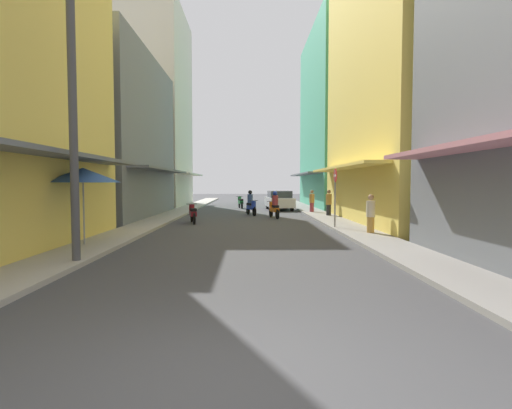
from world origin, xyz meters
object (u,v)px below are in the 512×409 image
Objects in this scene: motorbike_maroon at (193,213)px; motorbike_green at (241,202)px; motorbike_orange at (274,206)px; motorbike_blue at (251,204)px; pedestrian_crossing at (371,215)px; parked_car at (279,200)px; street_sign_no_entry at (335,190)px; pedestrian_foreground at (312,202)px; pedestrian_midway at (329,204)px; utility_pole at (73,102)px; vendor_umbrella at (83,175)px.

motorbike_green is at bearing 79.90° from motorbike_maroon.
motorbike_orange and motorbike_blue have the same top height.
motorbike_orange is 1.00× the size of motorbike_maroon.
pedestrian_crossing reaches higher than motorbike_blue.
motorbike_blue is 5.50m from parked_car.
street_sign_no_entry reaches higher than motorbike_maroon.
pedestrian_crossing is at bearing -87.52° from pedestrian_foreground.
pedestrian_midway is 6.39m from street_sign_no_entry.
motorbike_maroon is 5.75m from motorbike_blue.
motorbike_maroon is 1.13× the size of pedestrian_foreground.
pedestrian_foreground is at bearing -49.28° from motorbike_green.
pedestrian_foreground is 18.86m from utility_pole.
motorbike_orange is at bearing 112.81° from pedestrian_crossing.
pedestrian_midway reaches higher than pedestrian_foreground.
vendor_umbrella is (-9.83, -11.01, 1.45)m from pedestrian_midway.
pedestrian_crossing is 0.20× the size of utility_pole.
motorbike_orange is at bearing -76.90° from motorbike_green.
motorbike_maroon is 0.23× the size of utility_pole.
parked_car is at bearing -34.28° from motorbike_green.
motorbike_blue is 10.83m from pedestrian_crossing.
motorbike_orange is 1.02× the size of motorbike_blue.
motorbike_maroon is at bearing 156.14° from street_sign_no_entry.
motorbike_blue is 1.11× the size of pedestrian_foreground.
motorbike_orange is at bearing -170.00° from pedestrian_midway.
motorbike_blue is 13.72m from vendor_umbrella.
pedestrian_midway is (4.60, -1.58, 0.11)m from motorbike_blue.
pedestrian_crossing is (0.49, -11.24, 0.01)m from pedestrian_foreground.
parked_car is 13.00m from street_sign_no_entry.
street_sign_no_entry reaches higher than motorbike_blue.
motorbike_orange is 0.67× the size of street_sign_no_entry.
motorbike_green is at bearing 145.72° from parked_car.
pedestrian_foreground is 0.96× the size of pedestrian_midway.
pedestrian_midway is 1.02× the size of pedestrian_crossing.
motorbike_green is 0.42× the size of parked_car.
motorbike_maroon is (-4.29, -2.77, -0.20)m from motorbike_orange.
motorbike_green is 0.72× the size of vendor_umbrella.
street_sign_no_entry is at bearing -68.10° from motorbike_orange.
parked_car is 1.70× the size of vendor_umbrella.
motorbike_green is 1.14× the size of pedestrian_foreground.
street_sign_no_entry is (-0.99, -6.25, 0.90)m from pedestrian_midway.
motorbike_orange is 4.49m from pedestrian_foreground.
utility_pole reaches higher than motorbike_orange.
motorbike_green is 1.03× the size of motorbike_blue.
vendor_umbrella is 10.05m from street_sign_no_entry.
street_sign_no_entry reaches higher than motorbike_green.
pedestrian_midway is (0.53, -2.98, 0.03)m from pedestrian_foreground.
motorbike_maroon is (-2.14, -12.01, 0.00)m from motorbike_green.
pedestrian_crossing is (-0.04, -8.25, -0.02)m from pedestrian_midway.
pedestrian_foreground reaches higher than motorbike_green.
pedestrian_crossing reaches higher than motorbike_orange.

